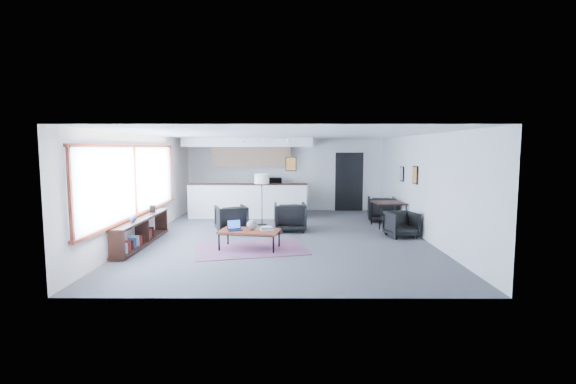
{
  "coord_description": "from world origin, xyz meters",
  "views": [
    {
      "loc": [
        0.15,
        -10.58,
        2.25
      ],
      "look_at": [
        0.11,
        0.4,
        1.1
      ],
      "focal_mm": 26.0,
      "sensor_mm": 36.0,
      "label": 1
    }
  ],
  "objects_px": {
    "dining_table": "(389,204)",
    "dining_chair_near": "(401,225)",
    "ceramic_pot": "(252,225)",
    "book_stack": "(267,228)",
    "coffee_table": "(250,231)",
    "laptop": "(234,227)",
    "floor_lamp": "(262,181)",
    "armchair_left": "(231,217)",
    "dining_chair_far": "(381,210)",
    "armchair_right": "(290,215)",
    "microwave": "(274,181)"
  },
  "relations": [
    {
      "from": "floor_lamp",
      "to": "ceramic_pot",
      "type": "bearing_deg",
      "value": -90.53
    },
    {
      "from": "armchair_right",
      "to": "dining_table",
      "type": "relative_size",
      "value": 0.92
    },
    {
      "from": "dining_chair_near",
      "to": "microwave",
      "type": "distance_m",
      "value": 5.51
    },
    {
      "from": "book_stack",
      "to": "dining_chair_far",
      "type": "xyz_separation_m",
      "value": [
        3.36,
        3.6,
        -0.11
      ]
    },
    {
      "from": "armchair_right",
      "to": "dining_chair_near",
      "type": "xyz_separation_m",
      "value": [
        2.83,
        -0.76,
        -0.12
      ]
    },
    {
      "from": "armchair_right",
      "to": "coffee_table",
      "type": "bearing_deg",
      "value": 62.48
    },
    {
      "from": "dining_table",
      "to": "dining_chair_far",
      "type": "relative_size",
      "value": 1.29
    },
    {
      "from": "book_stack",
      "to": "armchair_right",
      "type": "bearing_deg",
      "value": 75.68
    },
    {
      "from": "coffee_table",
      "to": "floor_lamp",
      "type": "height_order",
      "value": "floor_lamp"
    },
    {
      "from": "armchair_right",
      "to": "dining_chair_near",
      "type": "distance_m",
      "value": 2.94
    },
    {
      "from": "floor_lamp",
      "to": "dining_table",
      "type": "bearing_deg",
      "value": -4.26
    },
    {
      "from": "microwave",
      "to": "book_stack",
      "type": "bearing_deg",
      "value": -97.9
    },
    {
      "from": "dining_chair_near",
      "to": "dining_table",
      "type": "bearing_deg",
      "value": 76.76
    },
    {
      "from": "coffee_table",
      "to": "dining_chair_near",
      "type": "relative_size",
      "value": 2.34
    },
    {
      "from": "coffee_table",
      "to": "book_stack",
      "type": "relative_size",
      "value": 4.44
    },
    {
      "from": "ceramic_pot",
      "to": "armchair_right",
      "type": "height_order",
      "value": "armchair_right"
    },
    {
      "from": "ceramic_pot",
      "to": "dining_table",
      "type": "relative_size",
      "value": 0.25
    },
    {
      "from": "dining_table",
      "to": "dining_chair_far",
      "type": "bearing_deg",
      "value": 90.0
    },
    {
      "from": "armchair_right",
      "to": "microwave",
      "type": "bearing_deg",
      "value": -84.67
    },
    {
      "from": "armchair_right",
      "to": "dining_table",
      "type": "bearing_deg",
      "value": -171.26
    },
    {
      "from": "dining_table",
      "to": "dining_chair_near",
      "type": "height_order",
      "value": "dining_table"
    },
    {
      "from": "ceramic_pot",
      "to": "book_stack",
      "type": "relative_size",
      "value": 0.73
    },
    {
      "from": "armchair_left",
      "to": "dining_chair_far",
      "type": "bearing_deg",
      "value": -179.26
    },
    {
      "from": "floor_lamp",
      "to": "dining_table",
      "type": "distance_m",
      "value": 3.72
    },
    {
      "from": "book_stack",
      "to": "ceramic_pot",
      "type": "bearing_deg",
      "value": 179.87
    },
    {
      "from": "book_stack",
      "to": "armchair_right",
      "type": "relative_size",
      "value": 0.38
    },
    {
      "from": "armchair_left",
      "to": "dining_chair_far",
      "type": "relative_size",
      "value": 1.11
    },
    {
      "from": "floor_lamp",
      "to": "armchair_left",
      "type": "bearing_deg",
      "value": -125.73
    },
    {
      "from": "microwave",
      "to": "dining_chair_far",
      "type": "bearing_deg",
      "value": -38.38
    },
    {
      "from": "book_stack",
      "to": "dining_chair_far",
      "type": "relative_size",
      "value": 0.45
    },
    {
      "from": "coffee_table",
      "to": "laptop",
      "type": "bearing_deg",
      "value": -172.8
    },
    {
      "from": "coffee_table",
      "to": "ceramic_pot",
      "type": "distance_m",
      "value": 0.16
    },
    {
      "from": "dining_table",
      "to": "dining_chair_near",
      "type": "distance_m",
      "value": 1.43
    },
    {
      "from": "armchair_left",
      "to": "microwave",
      "type": "height_order",
      "value": "microwave"
    },
    {
      "from": "microwave",
      "to": "coffee_table",
      "type": "bearing_deg",
      "value": -101.8
    },
    {
      "from": "armchair_left",
      "to": "floor_lamp",
      "type": "bearing_deg",
      "value": -145.92
    },
    {
      "from": "laptop",
      "to": "armchair_right",
      "type": "distance_m",
      "value": 2.4
    },
    {
      "from": "dining_chair_near",
      "to": "dining_chair_far",
      "type": "distance_m",
      "value": 2.3
    },
    {
      "from": "armchair_left",
      "to": "dining_chair_far",
      "type": "height_order",
      "value": "armchair_left"
    },
    {
      "from": "armchair_right",
      "to": "dining_table",
      "type": "height_order",
      "value": "armchair_right"
    },
    {
      "from": "ceramic_pot",
      "to": "dining_chair_near",
      "type": "bearing_deg",
      "value": 19.46
    },
    {
      "from": "coffee_table",
      "to": "laptop",
      "type": "distance_m",
      "value": 0.36
    },
    {
      "from": "laptop",
      "to": "book_stack",
      "type": "bearing_deg",
      "value": -21.51
    },
    {
      "from": "dining_table",
      "to": "dining_chair_near",
      "type": "bearing_deg",
      "value": -90.0
    },
    {
      "from": "armchair_left",
      "to": "floor_lamp",
      "type": "relative_size",
      "value": 0.53
    },
    {
      "from": "armchair_right",
      "to": "floor_lamp",
      "type": "height_order",
      "value": "floor_lamp"
    },
    {
      "from": "dining_chair_far",
      "to": "ceramic_pot",
      "type": "bearing_deg",
      "value": 52.28
    },
    {
      "from": "floor_lamp",
      "to": "dining_chair_far",
      "type": "height_order",
      "value": "floor_lamp"
    },
    {
      "from": "book_stack",
      "to": "armchair_left",
      "type": "height_order",
      "value": "armchair_left"
    },
    {
      "from": "coffee_table",
      "to": "ceramic_pot",
      "type": "bearing_deg",
      "value": 8.04
    }
  ]
}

